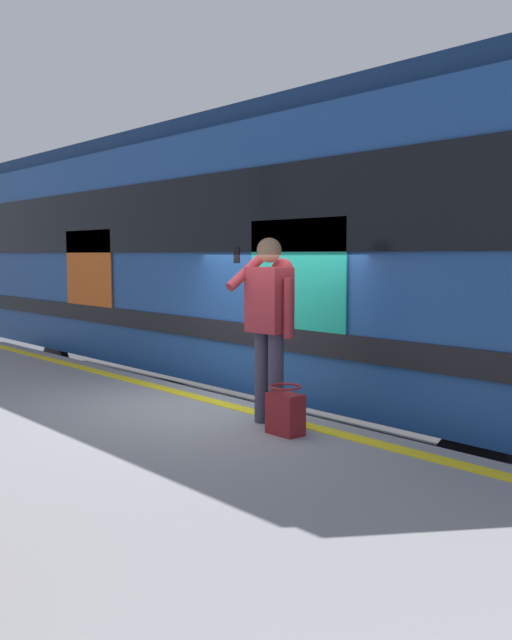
{
  "coord_description": "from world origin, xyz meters",
  "views": [
    {
      "loc": [
        -5.32,
        4.64,
        2.5
      ],
      "look_at": [
        -0.4,
        0.3,
        1.88
      ],
      "focal_mm": 38.89,
      "sensor_mm": 36.0,
      "label": 1
    }
  ],
  "objects": [
    {
      "name": "platform",
      "position": [
        0.0,
        2.46,
        0.49
      ],
      "size": [
        13.25,
        4.93,
        0.98
      ],
      "primitive_type": "cube",
      "color": "gray",
      "rests_on": "ground"
    },
    {
      "name": "ground_plane",
      "position": [
        0.0,
        0.0,
        0.0
      ],
      "size": [
        23.61,
        23.61,
        0.0
      ],
      "primitive_type": "plane",
      "color": "#3D3D3F"
    },
    {
      "name": "track_rail_far",
      "position": [
        0.0,
        -2.59,
        0.08
      ],
      "size": [
        17.23,
        0.08,
        0.16
      ],
      "primitive_type": "cube",
      "color": "slate",
      "rests_on": "ground"
    },
    {
      "name": "train_carriage",
      "position": [
        1.85,
        -1.86,
        2.56
      ],
      "size": [
        12.49,
        3.12,
        4.03
      ],
      "color": "#1E478C",
      "rests_on": "ground"
    },
    {
      "name": "passenger",
      "position": [
        -0.81,
        0.49,
        1.97
      ],
      "size": [
        0.57,
        0.55,
        1.67
      ],
      "color": "#383347",
      "rests_on": "platform"
    },
    {
      "name": "track_rail_near",
      "position": [
        0.0,
        -1.15,
        0.08
      ],
      "size": [
        17.23,
        0.08,
        0.16
      ],
      "primitive_type": "cube",
      "color": "slate",
      "rests_on": "ground"
    },
    {
      "name": "handbag",
      "position": [
        -1.17,
        0.64,
        1.17
      ],
      "size": [
        0.3,
        0.28,
        0.42
      ],
      "color": "maroon",
      "rests_on": "platform"
    },
    {
      "name": "safety_line",
      "position": [
        0.0,
        0.3,
        0.98
      ],
      "size": [
        12.99,
        0.16,
        0.01
      ],
      "primitive_type": "cube",
      "color": "yellow",
      "rests_on": "platform"
    }
  ]
}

